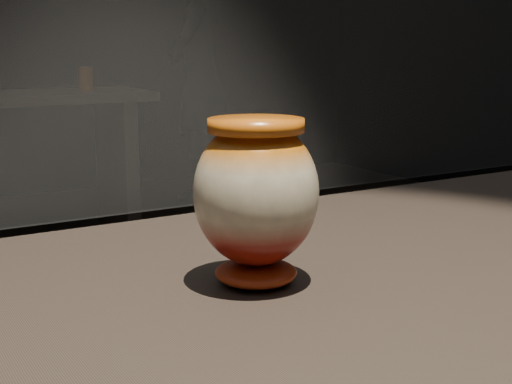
# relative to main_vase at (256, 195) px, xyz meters

# --- Properties ---
(main_vase) EXTENTS (0.16, 0.16, 0.18)m
(main_vase) POSITION_rel_main_vase_xyz_m (0.00, 0.00, 0.00)
(main_vase) COLOR maroon
(main_vase) RESTS_ON display_plinth
(back_vase_right) EXTENTS (0.08, 0.08, 0.13)m
(back_vase_right) POSITION_rel_main_vase_xyz_m (0.82, 3.18, -0.03)
(back_vase_right) COLOR maroon
(back_vase_right) RESTS_ON back_shelf
(visitor) EXTENTS (0.79, 0.79, 1.84)m
(visitor) POSITION_rel_main_vase_xyz_m (1.98, 4.15, -0.08)
(visitor) COLOR black
(visitor) RESTS_ON ground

